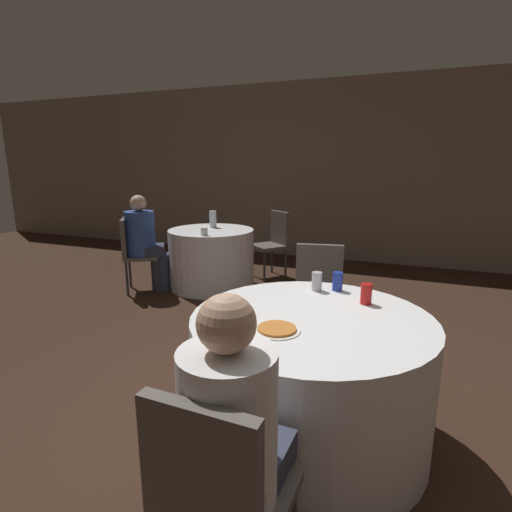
{
  "coord_description": "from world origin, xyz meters",
  "views": [
    {
      "loc": [
        0.58,
        -1.92,
        1.54
      ],
      "look_at": [
        -0.55,
        0.89,
        0.84
      ],
      "focal_mm": 28.0,
      "sensor_mm": 36.0,
      "label": 1
    }
  ],
  "objects_px": {
    "chair_far_southwest": "(133,248)",
    "chair_far_northeast": "(274,238)",
    "table_near": "(310,378)",
    "person_white_shirt": "(239,448)",
    "pizza_plate_near": "(277,329)",
    "person_blue_shirt": "(146,243)",
    "bottle_far": "(213,219)",
    "table_far": "(212,258)",
    "chair_near_north": "(318,290)",
    "chair_near_south": "(215,494)",
    "soda_can_red": "(366,294)",
    "soda_can_blue": "(338,281)",
    "soda_can_silver": "(317,281)"
  },
  "relations": [
    {
      "from": "soda_can_red",
      "to": "soda_can_blue",
      "type": "bearing_deg",
      "value": 136.82
    },
    {
      "from": "table_near",
      "to": "person_white_shirt",
      "type": "xyz_separation_m",
      "value": [
        -0.03,
        -0.9,
        0.22
      ]
    },
    {
      "from": "chair_far_northeast",
      "to": "person_blue_shirt",
      "type": "height_order",
      "value": "person_blue_shirt"
    },
    {
      "from": "chair_near_south",
      "to": "chair_near_north",
      "type": "bearing_deg",
      "value": 96.37
    },
    {
      "from": "table_near",
      "to": "pizza_plate_near",
      "type": "bearing_deg",
      "value": -114.77
    },
    {
      "from": "person_white_shirt",
      "to": "pizza_plate_near",
      "type": "xyz_separation_m",
      "value": [
        -0.09,
        0.66,
        0.16
      ]
    },
    {
      "from": "chair_far_northeast",
      "to": "soda_can_red",
      "type": "height_order",
      "value": "chair_far_northeast"
    },
    {
      "from": "soda_can_blue",
      "to": "person_blue_shirt",
      "type": "bearing_deg",
      "value": 151.2
    },
    {
      "from": "chair_near_south",
      "to": "bottle_far",
      "type": "distance_m",
      "value": 4.07
    },
    {
      "from": "soda_can_red",
      "to": "bottle_far",
      "type": "height_order",
      "value": "bottle_far"
    },
    {
      "from": "table_far",
      "to": "soda_can_silver",
      "type": "relative_size",
      "value": 8.69
    },
    {
      "from": "chair_far_southwest",
      "to": "person_white_shirt",
      "type": "relative_size",
      "value": 0.77
    },
    {
      "from": "table_far",
      "to": "soda_can_red",
      "type": "relative_size",
      "value": 8.69
    },
    {
      "from": "soda_can_blue",
      "to": "chair_near_north",
      "type": "bearing_deg",
      "value": 114.24
    },
    {
      "from": "soda_can_silver",
      "to": "bottle_far",
      "type": "relative_size",
      "value": 0.58
    },
    {
      "from": "chair_near_north",
      "to": "person_blue_shirt",
      "type": "height_order",
      "value": "person_blue_shirt"
    },
    {
      "from": "chair_near_north",
      "to": "chair_far_northeast",
      "type": "bearing_deg",
      "value": -72.9
    },
    {
      "from": "chair_near_south",
      "to": "soda_can_red",
      "type": "height_order",
      "value": "chair_near_south"
    },
    {
      "from": "soda_can_red",
      "to": "chair_near_north",
      "type": "bearing_deg",
      "value": 121.35
    },
    {
      "from": "chair_near_north",
      "to": "soda_can_red",
      "type": "bearing_deg",
      "value": 110.32
    },
    {
      "from": "soda_can_silver",
      "to": "bottle_far",
      "type": "bearing_deg",
      "value": 131.84
    },
    {
      "from": "person_blue_shirt",
      "to": "chair_far_northeast",
      "type": "bearing_deg",
      "value": 100.59
    },
    {
      "from": "soda_can_blue",
      "to": "soda_can_red",
      "type": "xyz_separation_m",
      "value": [
        0.2,
        -0.19,
        0.0
      ]
    },
    {
      "from": "chair_near_north",
      "to": "soda_can_silver",
      "type": "distance_m",
      "value": 0.66
    },
    {
      "from": "person_blue_shirt",
      "to": "bottle_far",
      "type": "distance_m",
      "value": 0.88
    },
    {
      "from": "table_far",
      "to": "chair_far_southwest",
      "type": "relative_size",
      "value": 1.18
    },
    {
      "from": "pizza_plate_near",
      "to": "soda_can_red",
      "type": "bearing_deg",
      "value": 57.42
    },
    {
      "from": "chair_near_north",
      "to": "person_white_shirt",
      "type": "relative_size",
      "value": 0.77
    },
    {
      "from": "chair_near_south",
      "to": "person_blue_shirt",
      "type": "height_order",
      "value": "person_blue_shirt"
    },
    {
      "from": "table_near",
      "to": "person_white_shirt",
      "type": "relative_size",
      "value": 1.13
    },
    {
      "from": "chair_far_southwest",
      "to": "soda_can_blue",
      "type": "height_order",
      "value": "chair_far_southwest"
    },
    {
      "from": "pizza_plate_near",
      "to": "bottle_far",
      "type": "bearing_deg",
      "value": 123.29
    },
    {
      "from": "chair_far_northeast",
      "to": "soda_can_blue",
      "type": "xyz_separation_m",
      "value": [
        1.34,
        -2.59,
        0.26
      ]
    },
    {
      "from": "table_far",
      "to": "chair_near_north",
      "type": "xyz_separation_m",
      "value": [
        1.67,
        -1.3,
        0.17
      ]
    },
    {
      "from": "chair_far_northeast",
      "to": "pizza_plate_near",
      "type": "distance_m",
      "value": 3.55
    },
    {
      "from": "table_far",
      "to": "chair_near_south",
      "type": "bearing_deg",
      "value": -61.7
    },
    {
      "from": "soda_can_silver",
      "to": "chair_far_northeast",
      "type": "bearing_deg",
      "value": 114.7
    },
    {
      "from": "chair_far_southwest",
      "to": "pizza_plate_near",
      "type": "height_order",
      "value": "chair_far_southwest"
    },
    {
      "from": "chair_far_northeast",
      "to": "bottle_far",
      "type": "height_order",
      "value": "bottle_far"
    },
    {
      "from": "soda_can_blue",
      "to": "bottle_far",
      "type": "height_order",
      "value": "bottle_far"
    },
    {
      "from": "chair_near_north",
      "to": "table_near",
      "type": "bearing_deg",
      "value": 90.0
    },
    {
      "from": "chair_far_northeast",
      "to": "person_white_shirt",
      "type": "distance_m",
      "value": 4.2
    },
    {
      "from": "soda_can_silver",
      "to": "bottle_far",
      "type": "xyz_separation_m",
      "value": [
        -1.85,
        2.06,
        0.04
      ]
    },
    {
      "from": "pizza_plate_near",
      "to": "bottle_far",
      "type": "relative_size",
      "value": 1.11
    },
    {
      "from": "person_white_shirt",
      "to": "soda_can_red",
      "type": "distance_m",
      "value": 1.27
    },
    {
      "from": "chair_far_southwest",
      "to": "chair_far_northeast",
      "type": "bearing_deg",
      "value": 99.7
    },
    {
      "from": "bottle_far",
      "to": "table_far",
      "type": "bearing_deg",
      "value": -70.63
    },
    {
      "from": "chair_far_southwest",
      "to": "soda_can_blue",
      "type": "distance_m",
      "value": 3.02
    },
    {
      "from": "pizza_plate_near",
      "to": "soda_can_red",
      "type": "distance_m",
      "value": 0.67
    },
    {
      "from": "person_white_shirt",
      "to": "soda_can_blue",
      "type": "height_order",
      "value": "person_white_shirt"
    }
  ]
}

